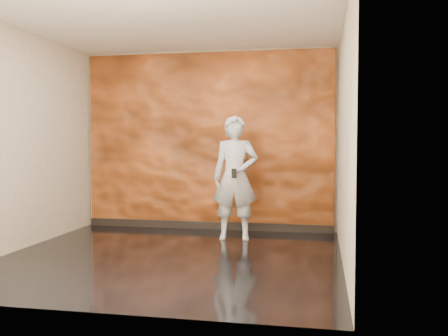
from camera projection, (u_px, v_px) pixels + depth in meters
room at (170, 139)px, 5.87m from camera, size 4.02×4.02×2.81m
feature_wall at (208, 141)px, 7.80m from camera, size 3.90×0.06×2.75m
baseboard at (207, 225)px, 7.83m from camera, size 3.90×0.04×0.12m
man at (235, 178)px, 6.99m from camera, size 0.67×0.47×1.74m
phone at (234, 173)px, 6.72m from camera, size 0.07×0.02×0.13m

